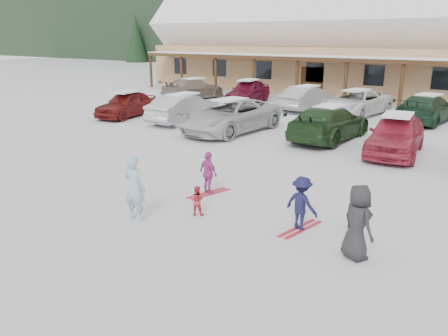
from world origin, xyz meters
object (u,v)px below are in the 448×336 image
Objects in this scene: parked_car_7 at (193,89)px; parked_car_9 at (306,98)px; parked_car_11 at (427,109)px; child_magenta at (208,173)px; parked_car_1 at (184,108)px; parked_car_2 at (230,116)px; child_navy at (302,204)px; parked_car_10 at (356,103)px; parked_car_0 at (127,104)px; parked_car_4 at (396,134)px; adult_skier at (135,188)px; parked_car_8 at (248,91)px; parked_car_3 at (329,123)px; bystander_dark at (358,222)px; day_lodge at (316,42)px; toddler_red at (197,200)px.

parked_car_9 is (8.81, 0.28, -0.01)m from parked_car_7.
parked_car_9 is 7.07m from parked_car_11.
child_magenta is 0.28× the size of parked_car_1.
parked_car_7 is at bearing 141.16° from parked_car_2.
child_navy is 16.68m from parked_car_10.
parked_car_9 reaches higher than parked_car_0.
parked_car_2 is 7.55m from parked_car_4.
adult_skier reaches higher than parked_car_8.
parked_car_3 is at bearing -75.22° from child_magenta.
bystander_dark reaches higher than parked_car_7.
child_navy is 16.08m from parked_car_11.
parked_car_0 is (-11.49, 7.55, 0.08)m from child_magenta.
adult_skier is 18.17m from parked_car_11.
parked_car_4 is (14.70, 0.21, 0.06)m from parked_car_0.
day_lodge is at bearing 132.36° from parked_car_10.
adult_skier is at bearing 133.29° from parked_car_7.
parked_car_4 reaches higher than parked_car_1.
parked_car_2 is 1.10× the size of parked_car_7.
parked_car_0 is 0.92× the size of parked_car_1.
parked_car_1 is 10.98m from parked_car_4.
parked_car_1 is 8.40m from parked_car_9.
day_lodge is at bearing -103.77° from parked_car_7.
adult_skier is 2.12× the size of toddler_red.
parked_car_3 is 6.87m from parked_car_10.
parked_car_10 reaches higher than child_magenta.
parked_car_4 reaches higher than toddler_red.
adult_skier is at bearing 123.18° from parked_car_1.
parked_car_3 is 11.54m from parked_car_8.
parked_car_1 is 7.97m from parked_car_8.
parked_car_9 is 3.25m from parked_car_10.
parked_car_2 reaches higher than parked_car_11.
parked_car_7 reaches higher than parked_car_11.
parked_car_10 is (7.72, -0.63, -0.05)m from parked_car_8.
parked_car_4 is (3.05, -0.90, 0.03)m from parked_car_3.
parked_car_8 is (-11.91, 8.30, 0.01)m from parked_car_4.
parked_car_8 is at bearing -37.24° from parked_car_3.
toddler_red is at bearing 137.23° from parked_car_7.
toddler_red is 0.17× the size of parked_car_8.
bystander_dark is (13.30, -27.96, -3.15)m from day_lodge.
parked_car_4 is at bearing 166.27° from parked_car_3.
parked_car_4 is 7.63m from parked_car_11.
parked_car_8 reaches higher than parked_car_7.
parked_car_3 is at bearing -72.05° from parked_car_10.
parked_car_11 reaches higher than child_magenta.
parked_car_4 reaches higher than parked_car_11.
parked_car_8 is 4.50m from parked_car_9.
child_magenta is 0.25× the size of parked_car_11.
parked_car_10 is at bearing -93.95° from adult_skier.
adult_skier reaches higher than parked_car_7.
bystander_dark reaches higher than parked_car_2.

